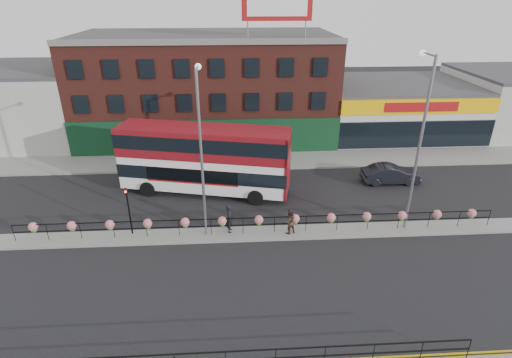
{
  "coord_description": "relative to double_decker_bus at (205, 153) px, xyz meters",
  "views": [
    {
      "loc": [
        -1.46,
        -21.38,
        14.1
      ],
      "look_at": [
        0.0,
        3.0,
        2.5
      ],
      "focal_mm": 28.0,
      "sensor_mm": 36.0,
      "label": 1
    }
  ],
  "objects": [
    {
      "name": "ground",
      "position": [
        3.63,
        -6.25,
        -3.15
      ],
      "size": [
        120.0,
        120.0,
        0.0
      ],
      "primitive_type": "plane",
      "color": "black",
      "rests_on": "ground"
    },
    {
      "name": "north_pavement",
      "position": [
        3.63,
        5.75,
        -3.08
      ],
      "size": [
        60.0,
        4.0,
        0.15
      ],
      "primitive_type": "cube",
      "color": "gray",
      "rests_on": "ground"
    },
    {
      "name": "median",
      "position": [
        3.63,
        -6.25,
        -3.08
      ],
      "size": [
        60.0,
        1.6,
        0.15
      ],
      "primitive_type": "cube",
      "color": "gray",
      "rests_on": "ground"
    },
    {
      "name": "brick_building",
      "position": [
        -0.37,
        13.71,
        1.97
      ],
      "size": [
        25.0,
        12.21,
        10.3
      ],
      "color": "brown",
      "rests_on": "ground"
    },
    {
      "name": "supermarket",
      "position": [
        19.63,
        13.65,
        -0.5
      ],
      "size": [
        15.0,
        12.25,
        5.3
      ],
      "color": "silver",
      "rests_on": "ground"
    },
    {
      "name": "warehouse_west",
      "position": [
        -20.62,
        13.75,
        0.5
      ],
      "size": [
        15.5,
        12.0,
        7.3
      ],
      "color": "#ACACA7",
      "rests_on": "ground"
    },
    {
      "name": "billboard",
      "position": [
        6.13,
        8.73,
        10.03
      ],
      "size": [
        6.0,
        0.29,
        4.4
      ],
      "color": "#A11012",
      "rests_on": "brick_building"
    },
    {
      "name": "median_railing",
      "position": [
        3.63,
        -6.25,
        -2.11
      ],
      "size": [
        30.04,
        0.56,
        1.23
      ],
      "color": "black",
      "rests_on": "median"
    },
    {
      "name": "south_railing",
      "position": [
        1.63,
        -16.35,
        -2.19
      ],
      "size": [
        20.04,
        0.05,
        1.12
      ],
      "color": "black",
      "rests_on": "south_pavement"
    },
    {
      "name": "double_decker_bus",
      "position": [
        0.0,
        0.0,
        0.0
      ],
      "size": [
        13.01,
        5.74,
        5.13
      ],
      "color": "white",
      "rests_on": "ground"
    },
    {
      "name": "car",
      "position": [
        14.68,
        0.71,
        -2.4
      ],
      "size": [
        1.59,
        4.57,
        1.5
      ],
      "primitive_type": "imported",
      "rotation": [
        0.0,
        0.0,
        1.57
      ],
      "color": "black",
      "rests_on": "ground"
    },
    {
      "name": "pedestrian_a",
      "position": [
        1.8,
        -5.97,
        -2.03
      ],
      "size": [
        0.72,
        0.49,
        1.94
      ],
      "primitive_type": "imported",
      "rotation": [
        0.0,
        0.0,
        1.55
      ],
      "color": "black",
      "rests_on": "median"
    },
    {
      "name": "pedestrian_b",
      "position": [
        5.53,
        -6.38,
        -2.17
      ],
      "size": [
        1.24,
        1.18,
        1.67
      ],
      "primitive_type": "imported",
      "rotation": [
        0.0,
        0.0,
        3.52
      ],
      "color": "#382622",
      "rests_on": "median"
    },
    {
      "name": "lamp_column_west",
      "position": [
        0.3,
        -5.95,
        3.08
      ],
      "size": [
        0.37,
        1.8,
        10.26
      ],
      "color": "slate",
      "rests_on": "median"
    },
    {
      "name": "lamp_column_east",
      "position": [
        13.11,
        -5.9,
        3.44
      ],
      "size": [
        0.39,
        1.91,
        10.87
      ],
      "color": "slate",
      "rests_on": "median"
    },
    {
      "name": "traffic_light_median",
      "position": [
        -4.37,
        -5.86,
        -0.68
      ],
      "size": [
        0.15,
        0.28,
        3.65
      ],
      "color": "black",
      "rests_on": "median"
    }
  ]
}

